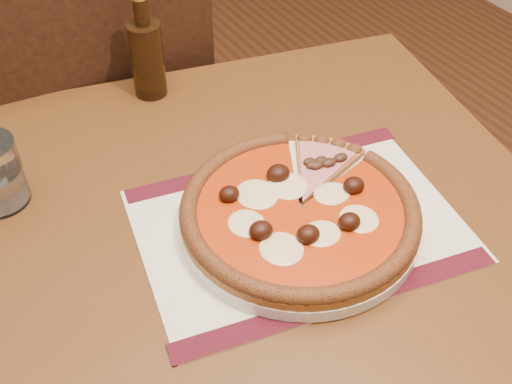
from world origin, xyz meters
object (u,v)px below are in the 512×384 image
chair_far (95,134)px  bottle (147,56)px  pizza (300,209)px  plate (299,220)px  table (263,266)px

chair_far → bottle: 0.36m
pizza → bottle: size_ratio=1.72×
plate → bottle: 0.40m
table → plate: (0.03, -0.04, 0.11)m
chair_far → bottle: chair_far is taller
chair_far → pizza: size_ratio=3.02×
chair_far → plate: 0.65m
chair_far → plate: (0.10, -0.61, 0.22)m
plate → bottle: bottle is taller
chair_far → plate: size_ratio=3.00×
plate → pizza: 0.02m
pizza → bottle: bottle is taller
table → chair_far: bearing=97.3°
table → plate: plate is taller
table → plate: 0.12m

